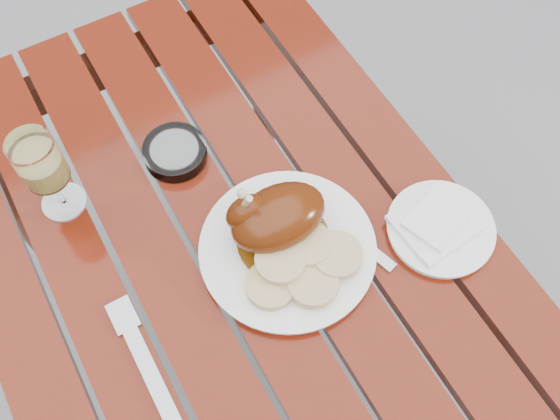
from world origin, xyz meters
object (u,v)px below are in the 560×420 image
object	(u,v)px
side_plate	(440,229)
ashtray	(175,152)
table	(245,324)
wine_glass	(48,175)
dinner_plate	(288,249)

from	to	relation	value
side_plate	ashtray	bearing A→B (deg)	132.13
table	side_plate	size ratio (longest dim) A/B	6.64
wine_glass	side_plate	world-z (taller)	wine_glass
table	ashtray	size ratio (longest dim) A/B	10.63
dinner_plate	wine_glass	size ratio (longest dim) A/B	1.62
table	ashtray	world-z (taller)	ashtray
table	ashtray	distance (m)	0.45
dinner_plate	ashtray	xyz separation A→B (m)	(-0.08, 0.26, 0.00)
wine_glass	side_plate	size ratio (longest dim) A/B	0.99
dinner_plate	side_plate	bearing A→B (deg)	-21.23
table	side_plate	world-z (taller)	side_plate
table	wine_glass	xyz separation A→B (m)	(-0.21, 0.23, 0.46)
dinner_plate	ashtray	size ratio (longest dim) A/B	2.57
dinner_plate	wine_glass	world-z (taller)	wine_glass
wine_glass	dinner_plate	bearing A→B (deg)	-43.43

